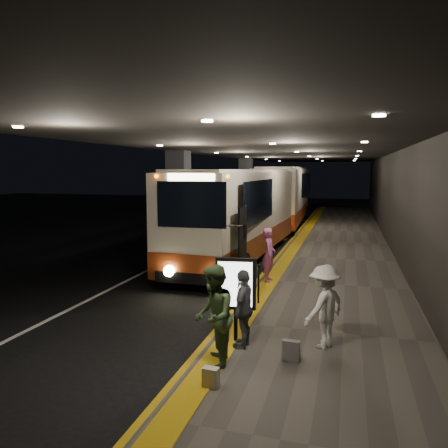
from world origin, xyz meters
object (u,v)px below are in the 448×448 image
Objects in this scene: coach_main at (239,218)px; passenger_waiting_grey at (244,308)px; passenger_boarding at (269,255)px; passenger_waiting_white at (324,306)px; bag_polka at (291,351)px; coach_second at (284,198)px; stanchion_post at (258,284)px; info_sign at (236,285)px; bag_plain at (211,377)px; passenger_waiting_green at (214,316)px.

coach_main is 7.37× the size of passenger_waiting_grey.
passenger_waiting_grey is (0.42, -5.16, -0.08)m from passenger_boarding.
bag_polka is (-0.53, -0.81, -0.64)m from passenger_waiting_white.
bag_polka is (3.18, -21.19, -1.44)m from coach_second.
coach_main reaches higher than stanchion_post.
info_sign reaches higher than passenger_boarding.
coach_second is (0.17, 11.71, 0.08)m from coach_main.
passenger_waiting_white is at bearing -1.56° from info_sign.
bag_polka reaches higher than bag_plain.
coach_main reaches higher than bag_polka.
passenger_waiting_white is 1.61× the size of stanchion_post.
passenger_waiting_grey is 1.52× the size of stanchion_post.
info_sign is at bearing -73.77° from coach_main.
stanchion_post is (-0.05, 2.61, -0.65)m from info_sign.
passenger_boarding is 1.04× the size of passenger_waiting_white.
passenger_waiting_grey is 0.50m from info_sign.
passenger_waiting_green is 1.11× the size of passenger_waiting_white.
bag_polka is at bearing -68.56° from stanchion_post.
stanchion_post is (0.15, -2.32, -0.34)m from passenger_boarding.
coach_second is 21.88m from passenger_waiting_green.
passenger_boarding is at bearing 104.31° from bag_polka.
info_sign is at bearing -131.43° from passenger_waiting_grey.
passenger_boarding is 1.67× the size of stanchion_post.
passenger_boarding is (1.76, -15.63, -0.78)m from coach_second.
passenger_waiting_white is at bearing -81.49° from coach_second.
coach_second is at bearing 172.23° from passenger_waiting_green.
passenger_waiting_white reaches higher than stanchion_post.
coach_second reaches higher than passenger_waiting_green.
coach_main is 35.36× the size of bag_plain.
coach_second is at bearing 96.07° from stanchion_post.
info_sign is at bearing 177.12° from passenger_boarding.
passenger_waiting_green is (2.05, -10.08, -0.63)m from coach_main.
passenger_waiting_green is at bearing 103.65° from bag_plain.
passenger_waiting_white is 1.16m from bag_polka.
passenger_boarding is at bearing 84.73° from info_sign.
bag_polka is at bearing 72.69° from passenger_waiting_grey.
coach_main is 9.11m from info_sign.
info_sign is at bearing 163.37° from passenger_waiting_green.
coach_main is at bearing 21.07° from passenger_boarding.
coach_main is 9.52m from passenger_waiting_white.
passenger_waiting_grey is (0.31, 1.00, -0.14)m from passenger_waiting_green.
passenger_waiting_grey is at bearing -72.77° from coach_main.
passenger_waiting_green is 1.61m from bag_polka.
info_sign reaches higher than bag_polka.
passenger_waiting_green reaches higher than bag_polka.
passenger_waiting_grey is at bearing 179.49° from passenger_boarding.
info_sign is (2.13, -8.85, -0.39)m from coach_main.
bag_plain is (0.18, -0.75, -0.76)m from passenger_waiting_green.
passenger_waiting_white is 0.95× the size of info_sign.
bag_polka is 1.17× the size of bag_plain.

